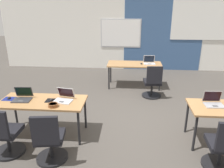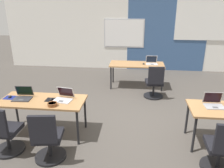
{
  "view_description": "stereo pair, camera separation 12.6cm",
  "coord_description": "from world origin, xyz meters",
  "px_view_note": "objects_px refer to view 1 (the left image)",
  "views": [
    {
      "loc": [
        -0.13,
        -4.32,
        2.48
      ],
      "look_at": [
        -0.48,
        -0.07,
        0.9
      ],
      "focal_mm": 36.1,
      "sensor_mm": 36.0,
      "label": 1
    },
    {
      "loc": [
        -0.01,
        -4.31,
        2.48
      ],
      "look_at": [
        -0.48,
        -0.07,
        0.9
      ],
      "focal_mm": 36.1,
      "sensor_mm": 36.0,
      "label": 2
    }
  ],
  "objects_px": {
    "laptop_far_right": "(149,62)",
    "mouse_near_left_inner": "(52,100)",
    "chair_near_left_inner": "(49,142)",
    "chair_far_right": "(153,84)",
    "mouse_far_right": "(141,64)",
    "chair_near_left_end": "(5,136)",
    "mouse_near_left_end": "(9,98)",
    "laptop_near_right_inner": "(213,102)",
    "laptop_near_left_inner": "(64,98)",
    "laptop_near_left_end": "(22,97)",
    "desk_near_left": "(43,104)",
    "snack_bowl": "(53,105)",
    "desk_far_center": "(134,66)",
    "chair_near_right_inner": "(223,149)"
  },
  "relations": [
    {
      "from": "mouse_far_right",
      "to": "laptop_near_left_end",
      "type": "distance_m",
      "value": 3.6
    },
    {
      "from": "laptop_near_left_inner",
      "to": "laptop_near_left_end",
      "type": "distance_m",
      "value": 0.79
    },
    {
      "from": "desk_near_left",
      "to": "laptop_near_left_inner",
      "type": "bearing_deg",
      "value": 6.82
    },
    {
      "from": "desk_near_left",
      "to": "laptop_near_right_inner",
      "type": "distance_m",
      "value": 3.13
    },
    {
      "from": "mouse_near_left_inner",
      "to": "laptop_near_left_end",
      "type": "height_order",
      "value": "laptop_near_left_end"
    },
    {
      "from": "desk_near_left",
      "to": "laptop_near_left_inner",
      "type": "xyz_separation_m",
      "value": [
        0.4,
        0.05,
        0.11
      ]
    },
    {
      "from": "chair_far_right",
      "to": "mouse_near_left_end",
      "type": "xyz_separation_m",
      "value": [
        -2.9,
        -1.97,
        0.36
      ]
    },
    {
      "from": "laptop_far_right",
      "to": "snack_bowl",
      "type": "xyz_separation_m",
      "value": [
        -1.9,
        -3.07,
        -0.01
      ]
    },
    {
      "from": "mouse_near_left_end",
      "to": "laptop_far_right",
      "type": "bearing_deg",
      "value": 44.57
    },
    {
      "from": "laptop_near_left_end",
      "to": "chair_near_left_end",
      "type": "xyz_separation_m",
      "value": [
        -0.03,
        -0.71,
        -0.39
      ]
    },
    {
      "from": "desk_far_center",
      "to": "chair_near_right_inner",
      "type": "relative_size",
      "value": 1.74
    },
    {
      "from": "mouse_near_left_inner",
      "to": "chair_near_left_end",
      "type": "xyz_separation_m",
      "value": [
        -0.59,
        -0.7,
        -0.36
      ]
    },
    {
      "from": "laptop_near_right_inner",
      "to": "snack_bowl",
      "type": "distance_m",
      "value": 2.87
    },
    {
      "from": "chair_near_left_end",
      "to": "snack_bowl",
      "type": "height_order",
      "value": "chair_near_left_end"
    },
    {
      "from": "mouse_near_left_end",
      "to": "laptop_near_left_end",
      "type": "bearing_deg",
      "value": -0.99
    },
    {
      "from": "laptop_near_right_inner",
      "to": "snack_bowl",
      "type": "xyz_separation_m",
      "value": [
        -2.85,
        -0.32,
        -0.01
      ]
    },
    {
      "from": "desk_near_left",
      "to": "chair_far_right",
      "type": "distance_m",
      "value": 3.01
    },
    {
      "from": "laptop_near_left_end",
      "to": "laptop_near_right_inner",
      "type": "height_order",
      "value": "laptop_near_right_inner"
    },
    {
      "from": "desk_far_center",
      "to": "snack_bowl",
      "type": "bearing_deg",
      "value": -115.85
    },
    {
      "from": "laptop_far_right",
      "to": "laptop_near_right_inner",
      "type": "distance_m",
      "value": 2.9
    },
    {
      "from": "desk_far_center",
      "to": "laptop_far_right",
      "type": "relative_size",
      "value": 4.63
    },
    {
      "from": "mouse_far_right",
      "to": "mouse_near_left_end",
      "type": "relative_size",
      "value": 0.99
    },
    {
      "from": "laptop_far_right",
      "to": "mouse_far_right",
      "type": "distance_m",
      "value": 0.25
    },
    {
      "from": "laptop_near_left_end",
      "to": "laptop_far_right",
      "type": "bearing_deg",
      "value": 43.37
    },
    {
      "from": "laptop_far_right",
      "to": "chair_far_right",
      "type": "bearing_deg",
      "value": -90.0
    },
    {
      "from": "mouse_near_left_end",
      "to": "laptop_near_right_inner",
      "type": "bearing_deg",
      "value": 0.97
    },
    {
      "from": "desk_far_center",
      "to": "mouse_near_left_end",
      "type": "bearing_deg",
      "value": -131.08
    },
    {
      "from": "chair_far_right",
      "to": "mouse_far_right",
      "type": "bearing_deg",
      "value": -74.65
    },
    {
      "from": "mouse_far_right",
      "to": "chair_far_right",
      "type": "xyz_separation_m",
      "value": [
        0.28,
        -0.76,
        -0.36
      ]
    },
    {
      "from": "chair_near_left_inner",
      "to": "chair_far_right",
      "type": "bearing_deg",
      "value": -131.6
    },
    {
      "from": "desk_near_left",
      "to": "mouse_near_left_end",
      "type": "bearing_deg",
      "value": 177.52
    },
    {
      "from": "laptop_near_left_inner",
      "to": "mouse_near_left_end",
      "type": "xyz_separation_m",
      "value": [
        -1.07,
        -0.02,
        -0.03
      ]
    },
    {
      "from": "mouse_near_left_inner",
      "to": "chair_near_left_end",
      "type": "bearing_deg",
      "value": -129.95
    },
    {
      "from": "desk_far_center",
      "to": "chair_far_right",
      "type": "xyz_separation_m",
      "value": [
        0.48,
        -0.8,
        -0.28
      ]
    },
    {
      "from": "mouse_far_right",
      "to": "laptop_near_right_inner",
      "type": "distance_m",
      "value": 2.92
    },
    {
      "from": "mouse_near_left_end",
      "to": "snack_bowl",
      "type": "distance_m",
      "value": 0.98
    },
    {
      "from": "laptop_near_left_end",
      "to": "mouse_near_left_end",
      "type": "height_order",
      "value": "laptop_near_left_end"
    },
    {
      "from": "chair_near_right_inner",
      "to": "laptop_near_left_end",
      "type": "bearing_deg",
      "value": -10.41
    },
    {
      "from": "laptop_near_left_inner",
      "to": "chair_near_left_inner",
      "type": "relative_size",
      "value": 0.41
    },
    {
      "from": "chair_near_left_inner",
      "to": "mouse_near_left_end",
      "type": "bearing_deg",
      "value": -45.76
    },
    {
      "from": "desk_near_left",
      "to": "mouse_near_left_inner",
      "type": "bearing_deg",
      "value": 5.97
    },
    {
      "from": "desk_far_center",
      "to": "laptop_far_right",
      "type": "distance_m",
      "value": 0.45
    },
    {
      "from": "desk_near_left",
      "to": "laptop_far_right",
      "type": "xyz_separation_m",
      "value": [
        2.19,
        2.84,
        0.11
      ]
    },
    {
      "from": "laptop_far_right",
      "to": "mouse_near_left_inner",
      "type": "bearing_deg",
      "value": -128.84
    },
    {
      "from": "desk_near_left",
      "to": "chair_near_left_end",
      "type": "bearing_deg",
      "value": -121.43
    },
    {
      "from": "desk_near_left",
      "to": "snack_bowl",
      "type": "bearing_deg",
      "value": -38.79
    },
    {
      "from": "desk_near_left",
      "to": "chair_near_left_end",
      "type": "distance_m",
      "value": 0.85
    },
    {
      "from": "snack_bowl",
      "to": "chair_near_right_inner",
      "type": "bearing_deg",
      "value": -10.56
    },
    {
      "from": "laptop_near_right_inner",
      "to": "chair_far_right",
      "type": "bearing_deg",
      "value": 112.39
    },
    {
      "from": "mouse_near_left_inner",
      "to": "mouse_near_left_end",
      "type": "relative_size",
      "value": 0.96
    }
  ]
}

